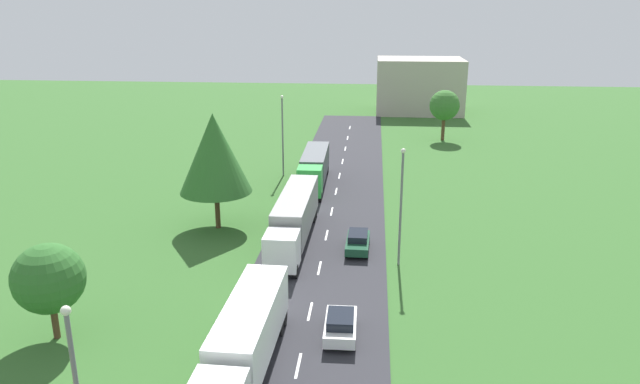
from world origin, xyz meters
TOP-DOWN VIEW (x-y plane):
  - road at (0.00, 24.50)m, footprint 10.00×140.00m
  - lane_marking_centre at (0.00, 22.59)m, footprint 0.16×124.64m
  - truck_lead at (-2.64, 16.50)m, footprint 2.79×12.31m
  - truck_second at (-2.57, 35.19)m, footprint 2.64×14.56m
  - truck_third at (-2.53, 51.48)m, footprint 2.65×12.49m
  - car_second at (2.12, 20.51)m, footprint 1.91×3.95m
  - car_third at (2.74, 33.66)m, footprint 1.90×4.29m
  - lamppost_second at (5.92, 31.29)m, footprint 0.36×0.36m
  - lamppost_third at (-6.49, 55.05)m, footprint 0.36×0.36m
  - tree_oak at (-14.64, 19.04)m, footprint 4.13×4.13m
  - tree_birch at (13.88, 75.98)m, footprint 4.33×4.33m
  - tree_maple at (-9.73, 37.84)m, footprint 6.25×6.25m
  - distant_building at (11.91, 100.04)m, footprint 15.38×11.88m

SIDE VIEW (x-z plane):
  - road at x=0.00m, z-range 0.00..0.06m
  - lane_marking_centre at x=0.00m, z-range 0.06..0.07m
  - car_third at x=2.74m, z-range 0.10..1.57m
  - car_second at x=2.12m, z-range 0.09..1.64m
  - truck_third at x=-2.53m, z-range 0.34..3.84m
  - truck_lead at x=-2.64m, z-range 0.32..3.94m
  - truck_second at x=-2.57m, z-range 0.31..4.09m
  - tree_oak at x=-14.64m, z-range 0.88..6.80m
  - distant_building at x=11.91m, z-range 0.00..9.68m
  - lamppost_second at x=5.92m, z-range 0.49..9.56m
  - tree_birch at x=13.88m, z-range 1.44..8.73m
  - lamppost_third at x=-6.49m, z-range 0.49..9.76m
  - tree_maple at x=-9.73m, z-range 1.66..11.89m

